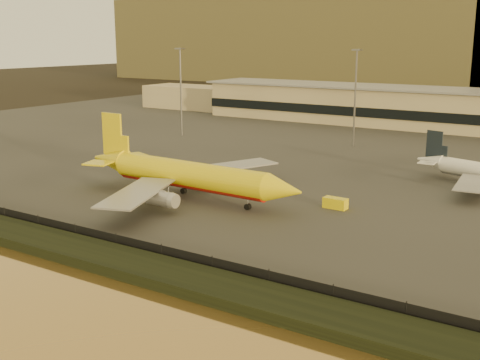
% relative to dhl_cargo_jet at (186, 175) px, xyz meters
% --- Properties ---
extents(ground, '(900.00, 900.00, 0.00)m').
position_rel_dhl_cargo_jet_xyz_m(ground, '(14.71, -13.90, -4.41)').
color(ground, black).
rests_on(ground, ground).
extents(embankment, '(320.00, 7.00, 1.40)m').
position_rel_dhl_cargo_jet_xyz_m(embankment, '(14.71, -30.90, -3.71)').
color(embankment, black).
rests_on(embankment, ground).
extents(tarmac, '(320.00, 220.00, 0.20)m').
position_rel_dhl_cargo_jet_xyz_m(tarmac, '(14.71, 81.10, -4.31)').
color(tarmac, '#2D2D2D').
rests_on(tarmac, ground).
extents(perimeter_fence, '(300.00, 0.05, 2.20)m').
position_rel_dhl_cargo_jet_xyz_m(perimeter_fence, '(14.71, -26.90, -3.11)').
color(perimeter_fence, black).
rests_on(perimeter_fence, tarmac).
extents(terminal_building, '(202.00, 25.00, 12.60)m').
position_rel_dhl_cargo_jet_xyz_m(terminal_building, '(0.19, 111.65, 1.84)').
color(terminal_building, tan).
rests_on(terminal_building, tarmac).
extents(apron_light_masts, '(152.20, 12.20, 25.40)m').
position_rel_dhl_cargo_jet_xyz_m(apron_light_masts, '(29.71, 61.10, 11.30)').
color(apron_light_masts, slate).
rests_on(apron_light_masts, tarmac).
extents(dhl_cargo_jet, '(47.09, 46.19, 14.09)m').
position_rel_dhl_cargo_jet_xyz_m(dhl_cargo_jet, '(0.00, 0.00, 0.00)').
color(dhl_cargo_jet, yellow).
rests_on(dhl_cargo_jet, tarmac).
extents(gse_vehicle_yellow, '(4.12, 1.97, 1.82)m').
position_rel_dhl_cargo_jet_xyz_m(gse_vehicle_yellow, '(25.34, 8.28, -3.29)').
color(gse_vehicle_yellow, yellow).
rests_on(gse_vehicle_yellow, tarmac).
extents(gse_vehicle_white, '(4.43, 3.26, 1.82)m').
position_rel_dhl_cargo_jet_xyz_m(gse_vehicle_white, '(-1.50, 18.36, -3.30)').
color(gse_vehicle_white, white).
rests_on(gse_vehicle_white, tarmac).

